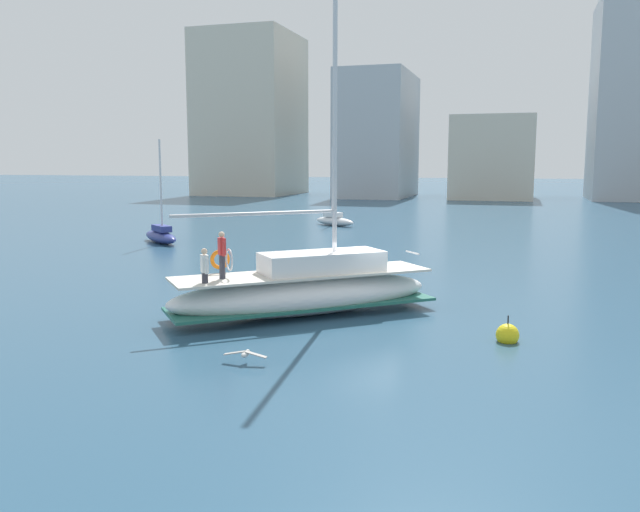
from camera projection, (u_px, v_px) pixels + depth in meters
name	position (u px, v px, depth m)	size (l,w,h in m)	color
ground_plane	(364.00, 309.00, 23.88)	(400.00, 400.00, 0.00)	#284C66
main_sailboat	(305.00, 289.00, 22.91)	(8.85, 8.07, 13.22)	white
moored_sloop_near	(161.00, 235.00, 43.23)	(4.46, 4.02, 6.76)	navy
moored_catamaran	(334.00, 220.00, 55.03)	(4.34, 3.26, 6.56)	silver
seagull	(245.00, 354.00, 17.35)	(1.20, 0.47, 0.18)	silver
mooring_buoy	(507.00, 335.00, 19.48)	(0.68, 0.68, 0.94)	yellow
waterfront_buildings	(456.00, 122.00, 97.48)	(85.63, 18.67, 27.33)	beige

